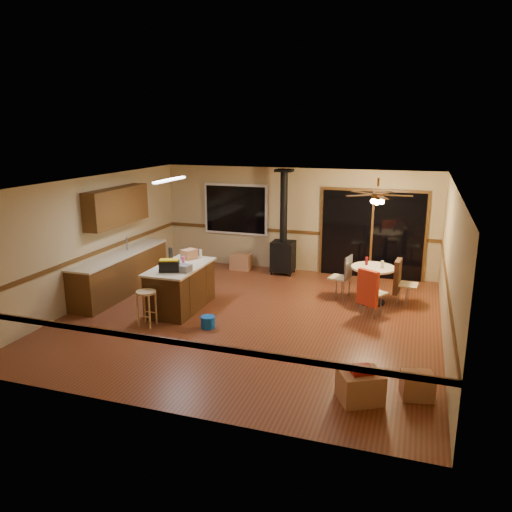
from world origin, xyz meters
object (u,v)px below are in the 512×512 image
at_px(kitchen_island, 181,287).
at_px(box_corner_b, 417,386).
at_px(chair_near, 369,288).
at_px(box_corner_a, 360,386).
at_px(blue_bucket, 208,322).
at_px(bar_stool, 147,308).
at_px(wood_stove, 283,245).
at_px(dining_table, 373,278).
at_px(box_under_window, 241,262).
at_px(toolbox_black, 169,266).
at_px(chair_right, 399,277).
at_px(chair_left, 344,272).
at_px(toolbox_grey, 180,268).

xyz_separation_m(kitchen_island, box_corner_b, (4.60, -2.09, -0.28)).
distance_m(chair_near, box_corner_b, 2.99).
distance_m(kitchen_island, box_corner_a, 4.58).
bearing_deg(box_corner_b, blue_bucket, 160.13).
height_order(box_corner_a, box_corner_b, box_corner_a).
relative_size(kitchen_island, bar_stool, 2.50).
xyz_separation_m(wood_stove, bar_stool, (-1.49, -4.06, -0.39)).
height_order(bar_stool, box_corner_a, bar_stool).
relative_size(dining_table, box_under_window, 1.82).
bearing_deg(toolbox_black, box_under_window, 87.34).
height_order(chair_near, chair_right, same).
xyz_separation_m(box_under_window, box_corner_a, (3.71, -5.52, 0.01)).
bearing_deg(box_under_window, dining_table, -23.76).
height_order(kitchen_island, bar_stool, kitchen_island).
bearing_deg(chair_right, bar_stool, -148.56).
bearing_deg(chair_near, dining_table, 90.46).
xyz_separation_m(chair_right, box_under_window, (-3.98, 1.46, -0.40)).
bearing_deg(box_corner_b, chair_right, 96.95).
distance_m(bar_stool, blue_bucket, 1.16).
relative_size(wood_stove, box_corner_b, 6.02).
height_order(toolbox_black, box_corner_b, toolbox_black).
xyz_separation_m(toolbox_black, box_corner_a, (3.88, -2.00, -0.80)).
distance_m(blue_bucket, box_corner_b, 3.91).
distance_m(chair_left, chair_near, 1.11).
relative_size(bar_stool, chair_right, 0.96).
distance_m(bar_stool, box_corner_b, 4.91).
bearing_deg(kitchen_island, box_corner_b, -24.39).
xyz_separation_m(chair_near, box_corner_b, (0.97, -2.80, -0.43)).
bearing_deg(chair_right, wood_stove, 153.65).
bearing_deg(chair_right, chair_near, -118.93).
distance_m(toolbox_grey, blue_bucket, 1.21).
bearing_deg(box_corner_b, bar_stool, 167.31).
relative_size(wood_stove, toolbox_grey, 6.03).
height_order(kitchen_island, chair_right, chair_right).
bearing_deg(toolbox_grey, wood_stove, 71.59).
bearing_deg(bar_stool, kitchen_island, 79.53).
bearing_deg(box_under_window, chair_near, -34.46).
distance_m(bar_stool, chair_near, 4.20).
distance_m(toolbox_grey, chair_near, 3.63).
xyz_separation_m(toolbox_black, box_under_window, (0.16, 3.52, -0.81)).
distance_m(dining_table, box_corner_a, 4.02).
bearing_deg(toolbox_grey, chair_left, 34.68).
xyz_separation_m(toolbox_black, chair_left, (3.03, 2.07, -0.42)).
bearing_deg(toolbox_black, dining_table, 28.79).
relative_size(kitchen_island, chair_right, 2.40).
distance_m(kitchen_island, chair_near, 3.71).
distance_m(toolbox_grey, box_corner_b, 4.83).
distance_m(kitchen_island, box_corner_b, 5.06).
bearing_deg(dining_table, kitchen_island, -156.55).
bearing_deg(box_under_window, box_corner_a, -56.10).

